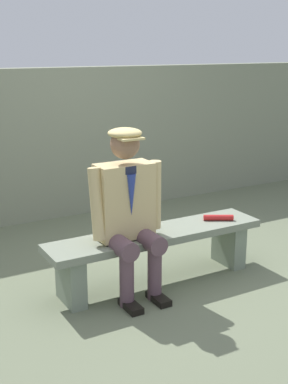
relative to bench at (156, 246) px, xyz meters
name	(u,v)px	position (x,y,z in m)	size (l,w,h in m)	color
ground_plane	(156,281)	(0.00, 0.00, -0.32)	(30.00, 30.00, 0.00)	#616A51
bench	(156,246)	(0.00, 0.00, 0.00)	(1.87, 0.40, 0.44)	slate
seated_man	(128,206)	(0.29, 0.06, 0.40)	(0.61, 0.56, 1.32)	tan
rolled_magazine	(218,218)	(-0.61, 0.03, 0.15)	(0.05, 0.05, 0.26)	#B21E1E
stadium_wall	(61,143)	(0.00, -2.11, 0.52)	(12.00, 0.24, 1.67)	gray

